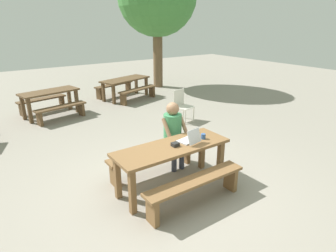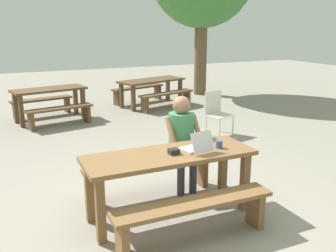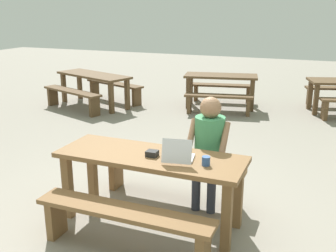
# 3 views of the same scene
# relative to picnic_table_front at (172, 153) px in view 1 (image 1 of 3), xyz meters

# --- Properties ---
(ground_plane) EXTENTS (30.00, 30.00, 0.00)m
(ground_plane) POSITION_rel_picnic_table_front_xyz_m (0.00, 0.00, -0.65)
(ground_plane) COLOR gray
(picnic_table_front) EXTENTS (1.97, 0.69, 0.78)m
(picnic_table_front) POSITION_rel_picnic_table_front_xyz_m (0.00, 0.00, 0.00)
(picnic_table_front) COLOR brown
(picnic_table_front) RESTS_ON ground
(bench_near) EXTENTS (1.75, 0.30, 0.45)m
(bench_near) POSITION_rel_picnic_table_front_xyz_m (0.00, -0.61, -0.31)
(bench_near) COLOR brown
(bench_near) RESTS_ON ground
(bench_far) EXTENTS (1.75, 0.30, 0.45)m
(bench_far) POSITION_rel_picnic_table_front_xyz_m (0.00, 0.61, -0.31)
(bench_far) COLOR brown
(bench_far) RESTS_ON ground
(laptop) EXTENTS (0.35, 0.37, 0.25)m
(laptop) POSITION_rel_picnic_table_front_xyz_m (0.33, -0.05, 0.19)
(laptop) COLOR silver
(laptop) RESTS_ON picnic_table_front
(small_pouch) EXTENTS (0.11, 0.10, 0.06)m
(small_pouch) POSITION_rel_picnic_table_front_xyz_m (0.04, -0.04, 0.15)
(small_pouch) COLOR black
(small_pouch) RESTS_ON picnic_table_front
(coffee_mug) EXTENTS (0.08, 0.08, 0.09)m
(coffee_mug) POSITION_rel_picnic_table_front_xyz_m (0.62, -0.07, 0.17)
(coffee_mug) COLOR #335693
(coffee_mug) RESTS_ON picnic_table_front
(person_seated) EXTENTS (0.45, 0.43, 1.30)m
(person_seated) POSITION_rel_picnic_table_front_xyz_m (0.45, 0.59, 0.12)
(person_seated) COLOR #333847
(person_seated) RESTS_ON ground
(plastic_chair) EXTENTS (0.53, 0.53, 0.89)m
(plastic_chair) POSITION_rel_picnic_table_front_xyz_m (2.28, 2.68, -0.18)
(plastic_chair) COLOR silver
(plastic_chair) RESTS_ON ground
(picnic_table_rear) EXTENTS (1.73, 0.97, 0.76)m
(picnic_table_rear) POSITION_rel_picnic_table_front_xyz_m (-0.64, 5.27, -0.03)
(picnic_table_rear) COLOR brown
(picnic_table_rear) RESTS_ON ground
(bench_rear_south) EXTENTS (1.50, 0.58, 0.43)m
(bench_rear_south) POSITION_rel_picnic_table_front_xyz_m (-0.52, 4.67, -0.34)
(bench_rear_south) COLOR brown
(bench_rear_south) RESTS_ON ground
(bench_rear_north) EXTENTS (1.50, 0.58, 0.43)m
(bench_rear_north) POSITION_rel_picnic_table_front_xyz_m (-0.76, 5.88, -0.34)
(bench_rear_north) COLOR brown
(bench_rear_north) RESTS_ON ground
(picnic_table_distant) EXTENTS (1.98, 1.23, 0.72)m
(picnic_table_distant) POSITION_rel_picnic_table_front_xyz_m (2.14, 5.88, -0.04)
(picnic_table_distant) COLOR brown
(picnic_table_distant) RESTS_ON ground
(bench_distant_south) EXTENTS (1.68, 0.77, 0.45)m
(bench_distant_south) POSITION_rel_picnic_table_front_xyz_m (2.33, 5.27, -0.32)
(bench_distant_south) COLOR brown
(bench_distant_south) RESTS_ON ground
(bench_distant_north) EXTENTS (1.68, 0.77, 0.45)m
(bench_distant_north) POSITION_rel_picnic_table_front_xyz_m (1.96, 6.48, -0.32)
(bench_distant_north) COLOR brown
(bench_distant_north) RESTS_ON ground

